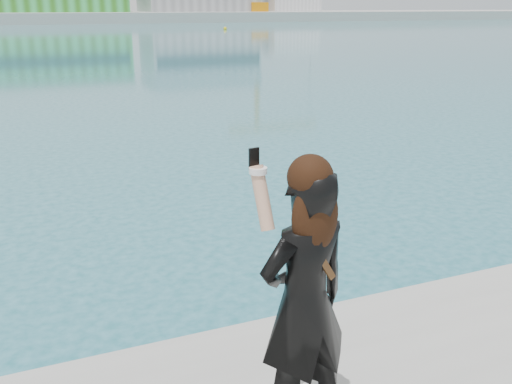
# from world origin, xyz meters

# --- Properties ---
(far_quay) EXTENTS (320.00, 40.00, 2.00)m
(far_quay) POSITION_xyz_m (0.00, 130.00, 1.00)
(far_quay) COLOR #9E9E99
(far_quay) RESTS_ON ground
(buoy_near) EXTENTS (0.50, 0.50, 0.50)m
(buoy_near) POSITION_xyz_m (27.83, 76.44, 0.00)
(buoy_near) COLOR yellow
(buoy_near) RESTS_ON ground
(woman) EXTENTS (0.64, 0.48, 1.70)m
(woman) POSITION_xyz_m (0.64, -0.20, 1.66)
(woman) COLOR black
(woman) RESTS_ON near_quay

